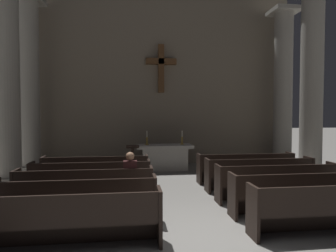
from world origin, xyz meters
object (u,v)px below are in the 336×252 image
pew_left_row_4 (91,179)px  column_right_fourth (283,90)px  pew_left_row_3 (85,188)px  column_left_third (7,81)px  lone_worshipper (130,178)px  pew_right_row_2 (301,193)px  lectern (133,162)px  column_left_fourth (29,87)px  altar (165,157)px  pew_right_row_3 (277,182)px  pew_left_row_2 (77,202)px  pew_right_row_4 (260,174)px  column_right_third (312,85)px  pew_left_row_1 (65,220)px  pew_right_row_5 (246,168)px  candlestick_left (147,141)px  pew_left_row_5 (96,171)px  pew_right_row_1 (333,209)px  candlestick_right (182,140)px

pew_left_row_4 → column_right_fourth: (7.64, 4.04, 2.81)m
pew_left_row_3 → column_left_third: 5.06m
lone_worshipper → pew_right_row_2: bearing=-16.0°
lectern → column_left_fourth: bearing=155.7°
pew_left_row_4 → altar: 4.16m
pew_right_row_3 → pew_left_row_2: bearing=-167.8°
pew_right_row_4 → column_left_fourth: 9.09m
altar → pew_right_row_4: bearing=-55.3°
pew_left_row_4 → column_right_third: 8.39m
column_right_third → lone_worshipper: (-6.60, -3.00, -2.60)m
pew_right_row_4 → column_right_third: size_ratio=0.47×
column_right_third → lone_worshipper: 7.71m
pew_left_row_1 → pew_right_row_4: (4.74, 3.07, 0.00)m
pew_right_row_5 → candlestick_left: bearing=142.0°
pew_right_row_2 → column_left_third: (-7.64, 4.07, 2.81)m
column_left_third → pew_left_row_1: bearing=-60.3°
pew_left_row_1 → altar: 6.91m
pew_left_row_5 → lectern: lectern is taller
pew_left_row_2 → pew_left_row_3: 1.02m
pew_right_row_2 → pew_right_row_3: 1.02m
pew_left_row_2 → altar: bearing=66.6°
column_left_third → pew_right_row_4: bearing=-14.8°
pew_left_row_3 → altar: (2.37, 4.45, 0.06)m
pew_left_row_1 → column_right_third: (7.64, 5.09, 2.81)m
pew_left_row_1 → candlestick_left: candlestick_left is taller
column_right_third → lectern: size_ratio=5.85×
pew_left_row_3 → column_right_fourth: 9.59m
pew_left_row_3 → lone_worshipper: 1.06m
pew_right_row_5 → column_left_fourth: column_left_fourth is taller
column_left_fourth → pew_right_row_4: bearing=-27.8°
pew_left_row_1 → pew_left_row_5: (0.00, 4.10, 0.00)m
pew_left_row_3 → pew_right_row_5: (4.74, 2.05, 0.00)m
pew_left_row_3 → pew_right_row_1: (4.74, -2.05, 0.00)m
candlestick_left → pew_left_row_2: bearing=-107.0°
pew_right_row_1 → column_left_third: column_left_third is taller
candlestick_left → lectern: (-0.56, -1.20, -0.63)m
pew_right_row_3 → column_left_fourth: bearing=146.5°
pew_left_row_1 → lone_worshipper: lone_worshipper is taller
pew_left_row_5 → pew_right_row_5: (4.74, 0.00, 0.00)m
pew_right_row_2 → candlestick_right: size_ratio=5.68×
column_left_fourth → candlestick_left: 5.07m
pew_left_row_3 → column_right_fourth: bearing=33.5°
pew_right_row_1 → candlestick_right: candlestick_right is taller
pew_left_row_5 → candlestick_left: 3.01m
lectern → candlestick_left: bearing=65.0°
pew_left_row_3 → pew_right_row_5: bearing=23.4°
pew_right_row_5 → lone_worshipper: size_ratio=2.38×
column_right_fourth → lectern: 7.31m
column_right_third → lone_worshipper: column_right_third is taller
pew_left_row_2 → pew_left_row_3: same height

